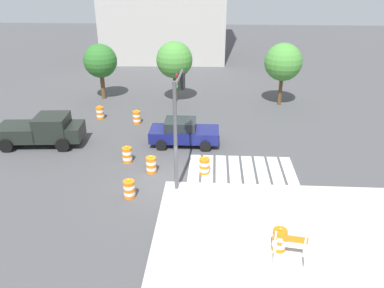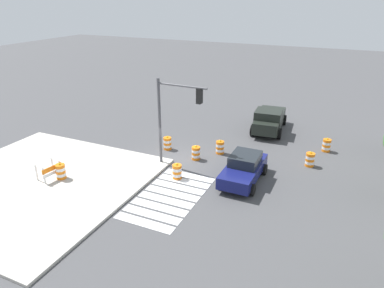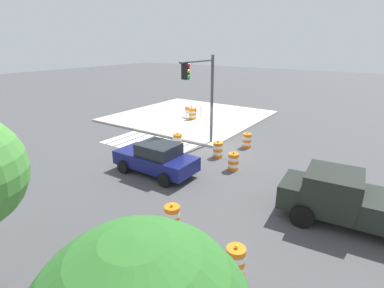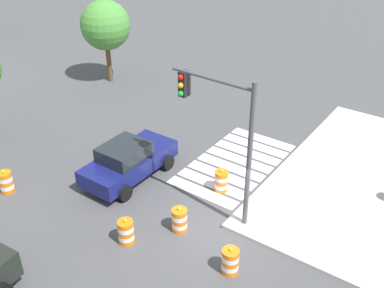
{
  "view_description": "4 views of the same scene",
  "coord_description": "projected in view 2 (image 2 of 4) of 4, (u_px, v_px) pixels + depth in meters",
  "views": [
    {
      "loc": [
        2.32,
        -16.81,
        10.23
      ],
      "look_at": [
        1.26,
        1.54,
        1.61
      ],
      "focal_mm": 35.48,
      "sensor_mm": 36.0,
      "label": 1
    },
    {
      "loc": [
        18.51,
        9.81,
        10.23
      ],
      "look_at": [
        -0.42,
        1.15,
        1.31
      ],
      "focal_mm": 32.82,
      "sensor_mm": 36.0,
      "label": 2
    },
    {
      "loc": [
        -8.84,
        15.43,
        6.38
      ],
      "look_at": [
        0.05,
        2.43,
        0.96
      ],
      "focal_mm": 27.8,
      "sensor_mm": 36.0,
      "label": 3
    },
    {
      "loc": [
        -10.94,
        -6.42,
        11.02
      ],
      "look_at": [
        2.09,
        2.79,
        1.59
      ],
      "focal_mm": 42.55,
      "sensor_mm": 36.0,
      "label": 4
    }
  ],
  "objects": [
    {
      "name": "traffic_barrel_median_far",
      "position": [
        220.0,
        147.0,
        24.28
      ],
      "size": [
        0.56,
        0.56,
        1.02
      ],
      "color": "orange",
      "rests_on": "ground"
    },
    {
      "name": "ground_plane",
      "position": [
        174.0,
        162.0,
        23.25
      ],
      "size": [
        120.0,
        120.0,
        0.0
      ],
      "primitive_type": "plane",
      "color": "#474749"
    },
    {
      "name": "traffic_barrel_median_near",
      "position": [
        196.0,
        153.0,
        23.4
      ],
      "size": [
        0.56,
        0.56,
        1.02
      ],
      "color": "orange",
      "rests_on": "ground"
    },
    {
      "name": "traffic_light_pole",
      "position": [
        176.0,
        109.0,
        20.99
      ],
      "size": [
        0.47,
        3.29,
        5.5
      ],
      "color": "#4C4C51",
      "rests_on": "sidewalk_corner"
    },
    {
      "name": "traffic_barrel_on_sidewalk",
      "position": [
        61.0,
        171.0,
        20.67
      ],
      "size": [
        0.56,
        0.56,
        1.02
      ],
      "color": "orange",
      "rests_on": "sidewalk_corner"
    },
    {
      "name": "crosswalk_stripes",
      "position": [
        169.0,
        197.0,
        19.22
      ],
      "size": [
        5.85,
        3.2,
        0.02
      ],
      "color": "silver",
      "rests_on": "ground"
    },
    {
      "name": "traffic_barrel_near_corner",
      "position": [
        310.0,
        160.0,
        22.5
      ],
      "size": [
        0.56,
        0.56,
        1.02
      ],
      "color": "orange",
      "rests_on": "ground"
    },
    {
      "name": "sidewalk_corner",
      "position": [
        35.0,
        183.0,
        20.5
      ],
      "size": [
        12.0,
        12.0,
        0.15
      ],
      "primitive_type": "cube",
      "color": "#BCB7AD",
      "rests_on": "ground"
    },
    {
      "name": "traffic_barrel_far_curb",
      "position": [
        326.0,
        145.0,
        24.61
      ],
      "size": [
        0.56,
        0.56,
        1.02
      ],
      "color": "orange",
      "rests_on": "ground"
    },
    {
      "name": "pickup_truck",
      "position": [
        269.0,
        120.0,
        28.01
      ],
      "size": [
        5.29,
        2.68,
        1.92
      ],
      "color": "black",
      "rests_on": "ground"
    },
    {
      "name": "sports_car",
      "position": [
        244.0,
        168.0,
        20.6
      ],
      "size": [
        4.31,
        2.15,
        1.63
      ],
      "color": "navy",
      "rests_on": "ground"
    },
    {
      "name": "traffic_barrel_lane_center",
      "position": [
        177.0,
        172.0,
        20.96
      ],
      "size": [
        0.56,
        0.56,
        1.02
      ],
      "color": "orange",
      "rests_on": "ground"
    },
    {
      "name": "construction_barricade",
      "position": [
        51.0,
        170.0,
        20.53
      ],
      "size": [
        1.33,
        0.95,
        1.0
      ],
      "color": "silver",
      "rests_on": "sidewalk_corner"
    },
    {
      "name": "traffic_barrel_crosswalk_end",
      "position": [
        167.0,
        143.0,
        24.94
      ],
      "size": [
        0.56,
        0.56,
        1.02
      ],
      "color": "orange",
      "rests_on": "ground"
    }
  ]
}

